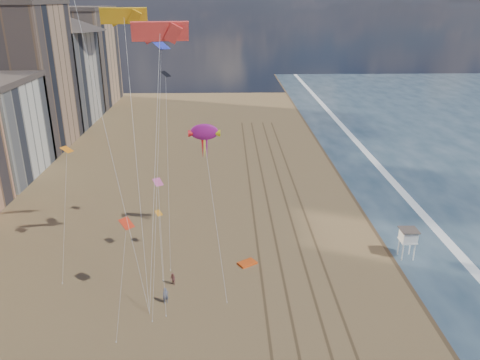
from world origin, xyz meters
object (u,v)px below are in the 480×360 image
lifeguard_stand (408,236)px  grounded_kite (247,263)px  kite_flyer_a (166,296)px  kite_flyer_b (173,279)px  show_kite (204,132)px

lifeguard_stand → grounded_kite: 19.28m
lifeguard_stand → grounded_kite: (-19.06, -0.99, -2.75)m
lifeguard_stand → kite_flyer_a: 28.93m
grounded_kite → kite_flyer_b: (-8.22, -4.07, 0.60)m
grounded_kite → show_kite: show_kite is taller
kite_flyer_a → show_kite: bearing=47.0°
show_kite → kite_flyer_a: (-3.69, -13.88, -13.25)m
lifeguard_stand → kite_flyer_a: size_ratio=2.11×
show_kite → kite_flyer_a: 19.54m
grounded_kite → kite_flyer_b: kite_flyer_b is taller
lifeguard_stand → grounded_kite: lifeguard_stand is taller
show_kite → kite_flyer_b: (-3.31, -10.67, -13.41)m
lifeguard_stand → grounded_kite: bearing=-177.0°
grounded_kite → kite_flyer_a: kite_flyer_a is taller
grounded_kite → kite_flyer_a: bearing=-172.8°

